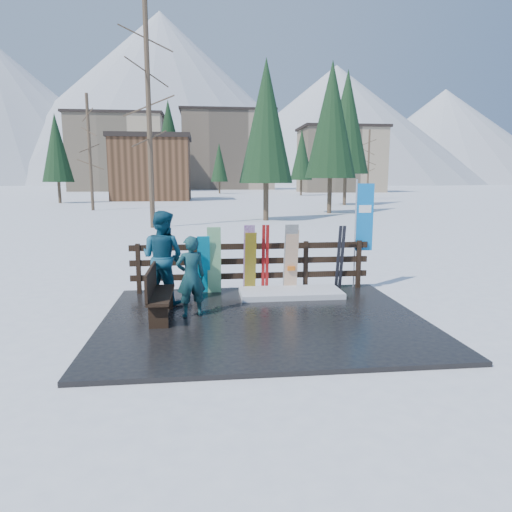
{
  "coord_description": "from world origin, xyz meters",
  "views": [
    {
      "loc": [
        -1.07,
        -8.28,
        2.65
      ],
      "look_at": [
        -0.03,
        1.0,
        1.1
      ],
      "focal_mm": 32.0,
      "sensor_mm": 36.0,
      "label": 1
    }
  ],
  "objects": [
    {
      "name": "snowboard_3",
      "position": [
        -0.08,
        1.98,
        0.87
      ],
      "size": [
        0.24,
        0.38,
        1.59
      ],
      "primitive_type": "cube",
      "rotation": [
        0.22,
        0.0,
        0.0
      ],
      "color": "white",
      "rests_on": "deck"
    },
    {
      "name": "rental_flag",
      "position": [
        2.68,
        2.25,
        1.69
      ],
      "size": [
        0.45,
        0.04,
        2.6
      ],
      "color": "silver",
      "rests_on": "deck"
    },
    {
      "name": "fence",
      "position": [
        0.0,
        2.2,
        0.74
      ],
      "size": [
        5.6,
        0.1,
        1.15
      ],
      "color": "black",
      "rests_on": "deck"
    },
    {
      "name": "deck",
      "position": [
        0.0,
        0.0,
        0.04
      ],
      "size": [
        6.0,
        5.0,
        0.08
      ],
      "primitive_type": "cube",
      "color": "black",
      "rests_on": "ground"
    },
    {
      "name": "snowboard_5",
      "position": [
        0.91,
        1.98,
        0.81
      ],
      "size": [
        0.3,
        0.26,
        1.46
      ],
      "primitive_type": "cube",
      "rotation": [
        0.16,
        0.0,
        0.0
      ],
      "color": "silver",
      "rests_on": "deck"
    },
    {
      "name": "snowboard_0",
      "position": [
        -1.11,
        1.98,
        0.76
      ],
      "size": [
        0.28,
        0.36,
        1.35
      ],
      "primitive_type": "cube",
      "rotation": [
        0.24,
        0.0,
        0.0
      ],
      "color": "#0495BC",
      "rests_on": "deck"
    },
    {
      "name": "ski_pair_b",
      "position": [
        2.09,
        2.05,
        0.85
      ],
      "size": [
        0.17,
        0.28,
        1.54
      ],
      "color": "black",
      "rests_on": "deck"
    },
    {
      "name": "person_front",
      "position": [
        -1.35,
        0.26,
        0.85
      ],
      "size": [
        0.65,
        0.52,
        1.55
      ],
      "primitive_type": "imported",
      "rotation": [
        0.0,
        0.0,
        3.43
      ],
      "color": "#1C5D4F",
      "rests_on": "deck"
    },
    {
      "name": "snowboard_2",
      "position": [
        -0.05,
        1.98,
        0.79
      ],
      "size": [
        0.26,
        0.34,
        1.42
      ],
      "primitive_type": "cube",
      "rotation": [
        0.22,
        0.0,
        0.0
      ],
      "color": "yellow",
      "rests_on": "deck"
    },
    {
      "name": "trees",
      "position": [
        3.95,
        49.7,
        5.89
      ],
      "size": [
        41.91,
        68.85,
        13.39
      ],
      "color": "#382B1E",
      "rests_on": "ground"
    },
    {
      "name": "snowboard_1",
      "position": [
        -0.88,
        1.98,
        0.85
      ],
      "size": [
        0.31,
        0.25,
        1.54
      ],
      "primitive_type": "cube",
      "rotation": [
        0.14,
        0.0,
        0.0
      ],
      "color": "white",
      "rests_on": "deck"
    },
    {
      "name": "resort_buildings",
      "position": [
        1.03,
        115.41,
        9.81
      ],
      "size": [
        73.0,
        87.6,
        22.6
      ],
      "color": "tan",
      "rests_on": "ground"
    },
    {
      "name": "ground",
      "position": [
        0.0,
        0.0,
        0.0
      ],
      "size": [
        700.0,
        700.0,
        0.0
      ],
      "primitive_type": "plane",
      "color": "white",
      "rests_on": "ground"
    },
    {
      "name": "snowboard_4",
      "position": [
        0.89,
        1.98,
        0.87
      ],
      "size": [
        0.31,
        0.3,
        1.59
      ],
      "primitive_type": "cube",
      "rotation": [
        0.18,
        0.0,
        0.0
      ],
      "color": "black",
      "rests_on": "deck"
    },
    {
      "name": "snow_patch",
      "position": [
        0.83,
        1.6,
        0.14
      ],
      "size": [
        2.28,
        1.0,
        0.12
      ],
      "primitive_type": "cube",
      "color": "white",
      "rests_on": "deck"
    },
    {
      "name": "bench",
      "position": [
        -1.98,
        0.18,
        0.6
      ],
      "size": [
        0.41,
        1.5,
        0.97
      ],
      "color": "black",
      "rests_on": "deck"
    },
    {
      "name": "mountains",
      "position": [
        -10.5,
        328.41,
        50.2
      ],
      "size": [
        520.0,
        260.0,
        120.0
      ],
      "color": "white",
      "rests_on": "ground"
    },
    {
      "name": "person_back",
      "position": [
        -1.96,
        1.3,
        1.06
      ],
      "size": [
        1.19,
        1.1,
        1.96
      ],
      "primitive_type": "imported",
      "rotation": [
        0.0,
        0.0,
        2.65
      ],
      "color": "navy",
      "rests_on": "deck"
    },
    {
      "name": "ski_pair_a",
      "position": [
        0.31,
        2.05,
        0.87
      ],
      "size": [
        0.16,
        0.18,
        1.57
      ],
      "color": "maroon",
      "rests_on": "deck"
    }
  ]
}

